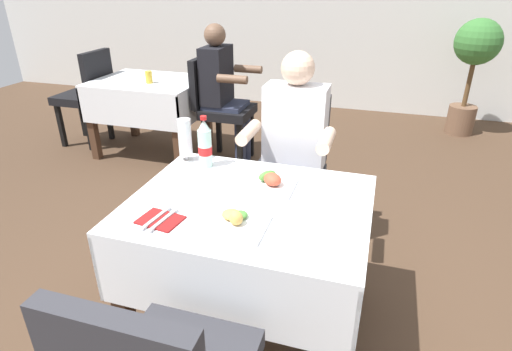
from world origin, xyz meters
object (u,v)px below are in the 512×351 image
(chair_far_diner_seat, at_px, (289,164))
(background_chair_left, at_px, (88,92))
(plate_near_camera, at_px, (237,221))
(beer_glass_left, at_px, (185,139))
(background_chair_right, at_px, (218,104))
(seated_diner_far, at_px, (293,148))
(plate_far_diner, at_px, (271,181))
(napkin_cutlery_set, at_px, (160,220))
(background_dining_table, at_px, (150,98))
(cola_bottle_primary, at_px, (205,145))
(background_table_tumbler, at_px, (149,77))
(main_dining_table, at_px, (250,234))
(background_patron, at_px, (223,87))
(potted_plant_corner, at_px, (474,59))

(chair_far_diner_seat, bearing_deg, background_chair_left, 154.50)
(plate_near_camera, relative_size, beer_glass_left, 0.95)
(plate_near_camera, bearing_deg, background_chair_right, 113.76)
(seated_diner_far, relative_size, plate_far_diner, 5.68)
(plate_far_diner, height_order, background_chair_right, background_chair_right)
(napkin_cutlery_set, bearing_deg, background_dining_table, 121.43)
(beer_glass_left, distance_m, background_dining_table, 2.03)
(cola_bottle_primary, relative_size, background_chair_left, 0.28)
(beer_glass_left, xyz_separation_m, background_dining_table, (-1.19, 1.62, -0.30))
(background_table_tumbler, bearing_deg, chair_far_diner_seat, -33.08)
(main_dining_table, xyz_separation_m, seated_diner_far, (0.04, 0.71, 0.16))
(background_dining_table, distance_m, background_table_tumbler, 0.27)
(plate_near_camera, relative_size, background_patron, 0.18)
(plate_far_diner, relative_size, beer_glass_left, 0.96)
(main_dining_table, distance_m, background_dining_table, 2.55)
(main_dining_table, distance_m, napkin_cutlery_set, 0.43)
(main_dining_table, xyz_separation_m, plate_far_diner, (0.05, 0.17, 0.20))
(plate_near_camera, xyz_separation_m, cola_bottle_primary, (-0.35, 0.49, 0.10))
(plate_far_diner, relative_size, background_dining_table, 0.22)
(seated_diner_far, relative_size, potted_plant_corner, 1.02)
(background_patron, relative_size, background_table_tumbler, 11.45)
(plate_near_camera, height_order, cola_bottle_primary, cola_bottle_primary)
(main_dining_table, bearing_deg, plate_far_diner, 72.91)
(seated_diner_far, distance_m, beer_glass_left, 0.65)
(cola_bottle_primary, xyz_separation_m, napkin_cutlery_set, (0.03, -0.55, -0.11))
(main_dining_table, xyz_separation_m, background_dining_table, (-1.65, 1.95, -0.01))
(chair_far_diner_seat, xyz_separation_m, plate_far_diner, (0.05, -0.65, 0.20))
(seated_diner_far, height_order, background_table_tumbler, seated_diner_far)
(seated_diner_far, xyz_separation_m, background_table_tumbler, (-1.61, 1.13, 0.07))
(background_chair_right, xyz_separation_m, background_table_tumbler, (-0.64, -0.11, 0.23))
(main_dining_table, distance_m, beer_glass_left, 0.64)
(background_chair_left, bearing_deg, beer_glass_left, -40.45)
(plate_near_camera, distance_m, background_dining_table, 2.72)
(cola_bottle_primary, bearing_deg, plate_near_camera, -54.74)
(cola_bottle_primary, relative_size, background_dining_table, 0.27)
(background_dining_table, relative_size, background_patron, 0.81)
(plate_near_camera, xyz_separation_m, plate_far_diner, (0.04, 0.37, 0.01))
(seated_diner_far, height_order, cola_bottle_primary, seated_diner_far)
(cola_bottle_primary, distance_m, background_dining_table, 2.14)
(napkin_cutlery_set, xyz_separation_m, background_chair_left, (-2.07, 2.21, -0.18))
(cola_bottle_primary, xyz_separation_m, background_chair_right, (-0.60, 1.66, -0.29))
(main_dining_table, relative_size, plate_near_camera, 4.78)
(plate_near_camera, distance_m, background_table_tumbler, 2.58)
(plate_far_diner, relative_size, potted_plant_corner, 0.18)
(background_chair_left, distance_m, potted_plant_corner, 4.05)
(cola_bottle_primary, distance_m, potted_plant_corner, 3.60)
(seated_diner_far, xyz_separation_m, potted_plant_corner, (1.36, 2.73, 0.11))
(beer_glass_left, distance_m, napkin_cutlery_set, 0.62)
(cola_bottle_primary, xyz_separation_m, background_table_tumbler, (-1.24, 1.55, -0.06))
(plate_near_camera, bearing_deg, background_patron, 112.66)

